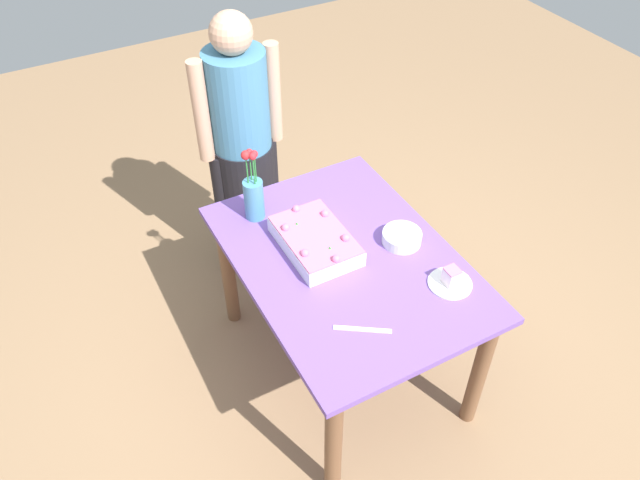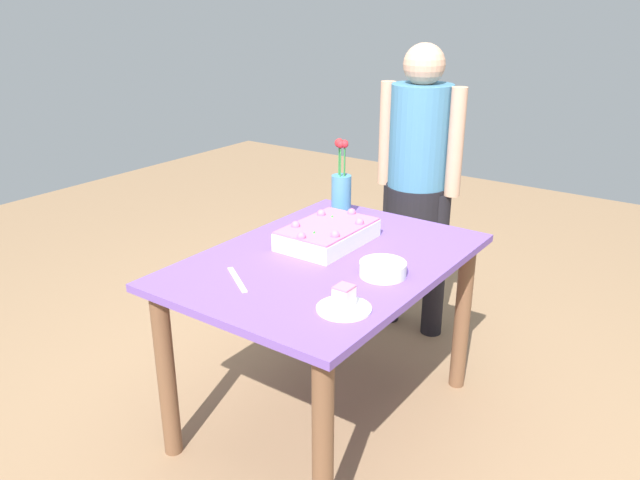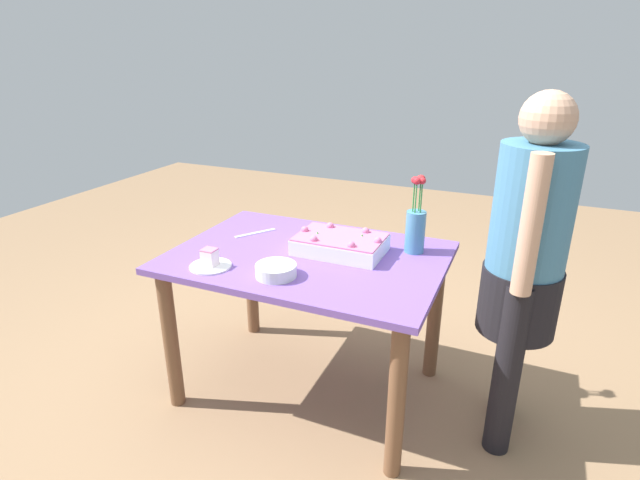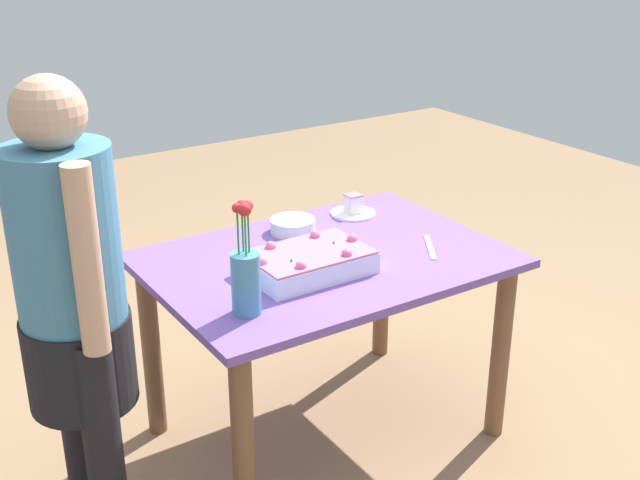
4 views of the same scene
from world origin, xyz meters
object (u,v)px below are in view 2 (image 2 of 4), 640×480
(serving_plate_with_slice, at_px, (344,303))
(person_standing, at_px, (418,175))
(fruit_bowl, at_px, (383,269))
(flower_vase, at_px, (341,191))
(cake_knife, at_px, (237,280))
(sheet_cake, at_px, (328,234))

(serving_plate_with_slice, xyz_separation_m, person_standing, (1.24, 0.38, 0.09))
(fruit_bowl, distance_m, person_standing, 1.00)
(flower_vase, height_order, fruit_bowl, flower_vase)
(fruit_bowl, bearing_deg, cake_knife, 129.80)
(sheet_cake, bearing_deg, person_standing, -0.12)
(cake_knife, distance_m, fruit_bowl, 0.53)
(sheet_cake, bearing_deg, serving_plate_with_slice, -140.11)
(sheet_cake, distance_m, serving_plate_with_slice, 0.59)
(flower_vase, xyz_separation_m, person_standing, (0.48, -0.14, -0.01))
(serving_plate_with_slice, height_order, fruit_bowl, serving_plate_with_slice)
(sheet_cake, distance_m, flower_vase, 0.35)
(serving_plate_with_slice, distance_m, person_standing, 1.30)
(sheet_cake, xyz_separation_m, serving_plate_with_slice, (-0.45, -0.38, -0.02))
(flower_vase, xyz_separation_m, fruit_bowl, (-0.46, -0.49, -0.10))
(serving_plate_with_slice, xyz_separation_m, fruit_bowl, (0.30, 0.03, 0.00))
(cake_knife, height_order, person_standing, person_standing)
(serving_plate_with_slice, relative_size, cake_knife, 0.81)
(fruit_bowl, height_order, person_standing, person_standing)
(cake_knife, bearing_deg, fruit_bowl, 73.56)
(serving_plate_with_slice, relative_size, person_standing, 0.12)
(sheet_cake, xyz_separation_m, person_standing, (0.79, -0.00, 0.07))
(serving_plate_with_slice, height_order, flower_vase, flower_vase)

